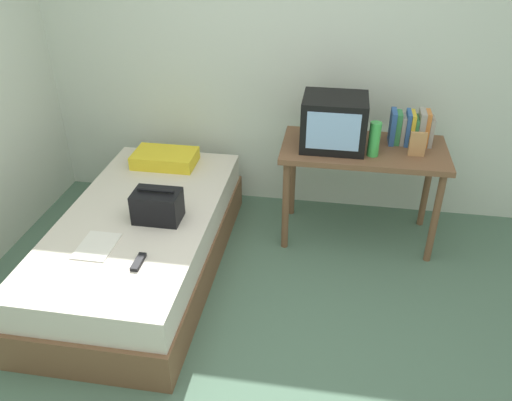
{
  "coord_description": "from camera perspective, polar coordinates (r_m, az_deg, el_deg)",
  "views": [
    {
      "loc": [
        0.38,
        -1.94,
        2.31
      ],
      "look_at": [
        -0.1,
        0.97,
        0.55
      ],
      "focal_mm": 36.57,
      "sensor_mm": 36.0,
      "label": 1
    }
  ],
  "objects": [
    {
      "name": "pillow",
      "position": [
        4.11,
        -9.92,
        4.58
      ],
      "size": [
        0.48,
        0.3,
        0.1
      ],
      "primitive_type": "cube",
      "color": "yellow",
      "rests_on": "bed"
    },
    {
      "name": "bed",
      "position": [
        3.66,
        -12.28,
        -4.51
      ],
      "size": [
        1.0,
        2.0,
        0.47
      ],
      "color": "brown",
      "rests_on": "ground"
    },
    {
      "name": "desk",
      "position": [
        3.81,
        11.61,
        4.44
      ],
      "size": [
        1.16,
        0.6,
        0.75
      ],
      "color": "brown",
      "rests_on": "ground"
    },
    {
      "name": "ground_plane",
      "position": [
        3.04,
        -1.24,
        -18.66
      ],
      "size": [
        8.0,
        8.0,
        0.0
      ],
      "primitive_type": "plane",
      "color": "#4C6B56"
    },
    {
      "name": "tv",
      "position": [
        3.68,
        8.53,
        8.47
      ],
      "size": [
        0.44,
        0.39,
        0.36
      ],
      "color": "black",
      "rests_on": "desk"
    },
    {
      "name": "handbag",
      "position": [
        3.39,
        -10.74,
        -0.59
      ],
      "size": [
        0.3,
        0.2,
        0.23
      ],
      "color": "black",
      "rests_on": "bed"
    },
    {
      "name": "book_row",
      "position": [
        3.87,
        16.63,
        7.57
      ],
      "size": [
        0.3,
        0.17,
        0.25
      ],
      "color": "#2D5699",
      "rests_on": "desk"
    },
    {
      "name": "water_bottle",
      "position": [
        3.61,
        12.81,
        6.56
      ],
      "size": [
        0.08,
        0.08,
        0.24
      ],
      "primitive_type": "cylinder",
      "color": "green",
      "rests_on": "desk"
    },
    {
      "name": "magazine",
      "position": [
        3.28,
        -17.03,
        -4.78
      ],
      "size": [
        0.21,
        0.29,
        0.01
      ],
      "primitive_type": "cube",
      "color": "white",
      "rests_on": "bed"
    },
    {
      "name": "wall_back",
      "position": [
        4.08,
        3.85,
        16.46
      ],
      "size": [
        5.2,
        0.1,
        2.6
      ],
      "primitive_type": "cube",
      "color": "silver",
      "rests_on": "ground"
    },
    {
      "name": "picture_frame",
      "position": [
        3.7,
        17.25,
        5.9
      ],
      "size": [
        0.11,
        0.02,
        0.17
      ],
      "primitive_type": "cube",
      "color": "#B27F4C",
      "rests_on": "desk"
    },
    {
      "name": "remote_dark",
      "position": [
        3.07,
        -12.74,
        -6.57
      ],
      "size": [
        0.04,
        0.16,
        0.02
      ],
      "primitive_type": "cube",
      "color": "black",
      "rests_on": "bed"
    }
  ]
}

